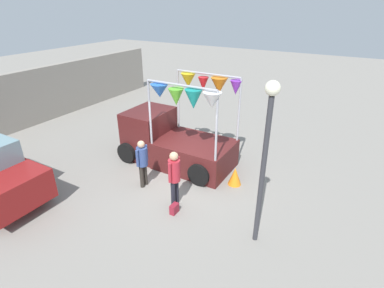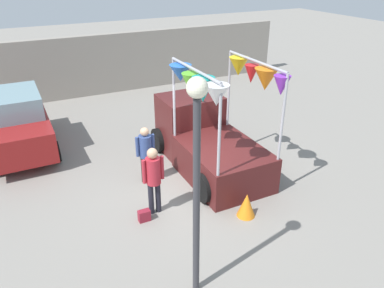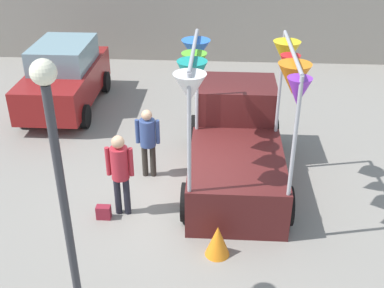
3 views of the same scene
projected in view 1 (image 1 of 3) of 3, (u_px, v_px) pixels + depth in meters
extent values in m
plane|color=gray|center=(180.00, 180.00, 10.08)|extent=(60.00, 60.00, 0.00)
cube|color=#4C1919|center=(195.00, 154.00, 10.68)|extent=(1.90, 2.60, 1.00)
cube|color=#4C1919|center=(149.00, 133.00, 11.42)|extent=(1.80, 1.40, 1.80)
cube|color=#8CB2C6|center=(149.00, 122.00, 11.22)|extent=(1.76, 1.37, 0.60)
cylinder|color=black|center=(127.00, 153.00, 11.06)|extent=(0.22, 0.76, 0.76)
cylinder|color=black|center=(157.00, 135.00, 12.54)|extent=(0.22, 0.76, 0.76)
cylinder|color=black|center=(199.00, 174.00, 9.68)|extent=(0.22, 0.76, 0.76)
cylinder|color=black|center=(224.00, 151.00, 11.16)|extent=(0.22, 0.76, 0.76)
cylinder|color=#A5A5AD|center=(150.00, 113.00, 9.87)|extent=(0.07, 0.07, 2.20)
cylinder|color=#A5A5AD|center=(178.00, 100.00, 11.22)|extent=(0.07, 0.07, 2.20)
cylinder|color=#A5A5AD|center=(217.00, 128.00, 8.76)|extent=(0.07, 0.07, 2.20)
cylinder|color=#A5A5AD|center=(239.00, 111.00, 10.12)|extent=(0.07, 0.07, 2.20)
cylinder|color=#A5A5AD|center=(181.00, 85.00, 8.84)|extent=(0.07, 2.44, 0.07)
cylinder|color=#A5A5AD|center=(208.00, 74.00, 10.19)|extent=(0.07, 2.44, 0.07)
cone|color=white|center=(212.00, 100.00, 8.49)|extent=(0.78, 0.78, 0.47)
cone|color=purple|center=(236.00, 88.00, 9.86)|extent=(0.54, 0.54, 0.48)
cone|color=teal|center=(194.00, 99.00, 8.79)|extent=(0.63, 0.63, 0.59)
cone|color=orange|center=(219.00, 86.00, 10.14)|extent=(0.64, 0.64, 0.55)
cone|color=#66CC33|center=(176.00, 97.00, 9.08)|extent=(0.54, 0.54, 0.52)
cone|color=red|center=(203.00, 84.00, 10.43)|extent=(0.40, 0.40, 0.48)
cone|color=blue|center=(160.00, 91.00, 9.31)|extent=(0.68, 0.68, 0.42)
cone|color=yellow|center=(188.00, 80.00, 10.68)|extent=(0.55, 0.55, 0.51)
cylinder|color=black|center=(42.00, 188.00, 9.09)|extent=(0.18, 0.64, 0.64)
cylinder|color=black|center=(173.00, 194.00, 8.64)|extent=(0.13, 0.13, 0.83)
cylinder|color=black|center=(177.00, 191.00, 8.78)|extent=(0.13, 0.13, 0.83)
cylinder|color=#B22633|center=(174.00, 170.00, 8.39)|extent=(0.34, 0.34, 0.65)
sphere|color=tan|center=(174.00, 156.00, 8.19)|extent=(0.25, 0.25, 0.25)
cylinder|color=#B22633|center=(170.00, 173.00, 8.20)|extent=(0.09, 0.09, 0.59)
cylinder|color=#B22633|center=(178.00, 166.00, 8.55)|extent=(0.09, 0.09, 0.59)
cylinder|color=#2D2823|center=(142.00, 177.00, 9.55)|extent=(0.13, 0.13, 0.77)
cylinder|color=#2D2823|center=(145.00, 174.00, 9.69)|extent=(0.13, 0.13, 0.77)
cylinder|color=#33477F|center=(142.00, 156.00, 9.32)|extent=(0.34, 0.34, 0.61)
sphere|color=tan|center=(141.00, 144.00, 9.14)|extent=(0.23, 0.23, 0.23)
cylinder|color=#33477F|center=(137.00, 158.00, 9.14)|extent=(0.09, 0.09, 0.55)
cylinder|color=#33477F|center=(146.00, 153.00, 9.48)|extent=(0.09, 0.09, 0.55)
cube|color=maroon|center=(174.00, 209.00, 8.46)|extent=(0.28, 0.16, 0.28)
cylinder|color=#333338|center=(262.00, 176.00, 6.78)|extent=(0.12, 0.12, 3.74)
sphere|color=#F2EDCC|center=(273.00, 88.00, 5.91)|extent=(0.32, 0.32, 0.32)
cube|color=gray|center=(14.00, 102.00, 13.53)|extent=(18.00, 0.36, 2.60)
cone|color=orange|center=(235.00, 176.00, 9.73)|extent=(0.54, 0.54, 0.60)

